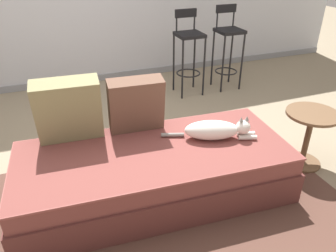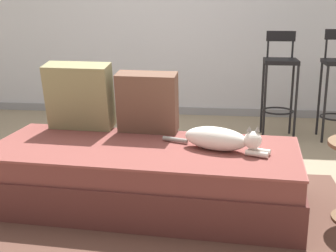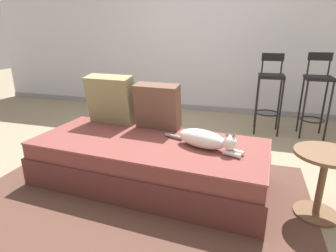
# 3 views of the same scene
# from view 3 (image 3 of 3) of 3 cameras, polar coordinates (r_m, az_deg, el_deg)

# --- Properties ---
(ground_plane) EXTENTS (16.00, 16.00, 0.00)m
(ground_plane) POSITION_cam_3_polar(r_m,az_deg,el_deg) (2.97, -1.14, -7.61)
(ground_plane) COLOR gray
(ground_plane) RESTS_ON ground
(wall_back_panel) EXTENTS (8.00, 0.10, 2.60)m
(wall_back_panel) POSITION_cam_3_polar(r_m,az_deg,el_deg) (4.85, 7.25, 18.34)
(wall_back_panel) COLOR silver
(wall_back_panel) RESTS_ON ground
(wall_baseboard_trim) EXTENTS (8.00, 0.02, 0.09)m
(wall_baseboard_trim) POSITION_cam_3_polar(r_m,az_deg,el_deg) (4.96, 6.56, 3.70)
(wall_baseboard_trim) COLOR gray
(wall_baseboard_trim) RESTS_ON ground
(area_rug) EXTENTS (2.75, 1.98, 0.01)m
(area_rug) POSITION_cam_3_polar(r_m,az_deg,el_deg) (2.39, -6.39, -14.58)
(area_rug) COLOR brown
(area_rug) RESTS_ON ground
(couch) EXTENTS (2.10, 1.02, 0.41)m
(couch) POSITION_cam_3_polar(r_m,az_deg,el_deg) (2.54, -3.93, -7.22)
(couch) COLOR brown
(couch) RESTS_ON ground
(throw_pillow_corner) EXTENTS (0.49, 0.28, 0.50)m
(throw_pillow_corner) POSITION_cam_3_polar(r_m,az_deg,el_deg) (2.93, -11.50, 5.32)
(throw_pillow_corner) COLOR #847F56
(throw_pillow_corner) RESTS_ON couch
(throw_pillow_middle) EXTENTS (0.44, 0.24, 0.45)m
(throw_pillow_middle) POSITION_cam_3_polar(r_m,az_deg,el_deg) (2.70, -2.16, 4.01)
(throw_pillow_middle) COLOR brown
(throw_pillow_middle) RESTS_ON couch
(cat) EXTENTS (0.71, 0.33, 0.19)m
(cat) POSITION_cam_3_polar(r_m,az_deg,el_deg) (2.30, 7.58, -2.72)
(cat) COLOR white
(cat) RESTS_ON couch
(bar_stool_near_window) EXTENTS (0.32, 0.32, 1.05)m
(bar_stool_near_window) POSITION_cam_3_polar(r_m,az_deg,el_deg) (3.96, 19.99, 7.32)
(bar_stool_near_window) COLOR black
(bar_stool_near_window) RESTS_ON ground
(bar_stool_by_doorway) EXTENTS (0.32, 0.32, 1.07)m
(bar_stool_by_doorway) POSITION_cam_3_polar(r_m,az_deg,el_deg) (4.03, 27.96, 6.45)
(bar_stool_by_doorway) COLOR black
(bar_stool_by_doorway) RESTS_ON ground
(side_table) EXTENTS (0.44, 0.44, 0.51)m
(side_table) POSITION_cam_3_polar(r_m,az_deg,el_deg) (2.33, 28.95, -8.70)
(side_table) COLOR brown
(side_table) RESTS_ON ground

